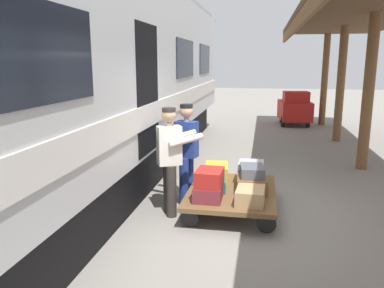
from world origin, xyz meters
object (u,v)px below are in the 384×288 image
suitcase_red_plastic (209,178)px  porter_in_overalls (185,150)px  suitcase_burgundy_valise (208,193)px  suitcase_brown_leather (252,184)px  train_car (59,82)px  suitcase_slate_roller (252,171)px  suitcase_yellow_case (217,172)px  suitcase_gray_aluminum (251,167)px  suitcase_teal_softside (213,183)px  luggage_cart (232,193)px  suitcase_tan_vintage (250,195)px  baggage_tug (295,109)px  porter_by_door (171,158)px  suitcase_cream_canvas (252,177)px

suitcase_red_plastic → porter_in_overalls: porter_in_overalls is taller
suitcase_burgundy_valise → suitcase_brown_leather: suitcase_brown_leather is taller
train_car → suitcase_slate_roller: bearing=-177.1°
suitcase_yellow_case → suitcase_gray_aluminum: size_ratio=1.26×
suitcase_teal_softside → suitcase_red_plastic: 0.56m
luggage_cart → suitcase_tan_vintage: size_ratio=3.25×
suitcase_brown_leather → porter_in_overalls: size_ratio=0.34×
suitcase_teal_softside → suitcase_yellow_case: bearing=-90.0°
baggage_tug → suitcase_burgundy_valise: bearing=78.6°
suitcase_slate_roller → porter_by_door: size_ratio=0.29×
suitcase_slate_roller → porter_in_overalls: bearing=-8.7°
suitcase_burgundy_valise → suitcase_cream_canvas: size_ratio=0.98×
suitcase_teal_softside → baggage_tug: bearing=-102.1°
suitcase_brown_leather → suitcase_slate_roller: 0.21m
baggage_tug → suitcase_slate_roller: bearing=81.7°
suitcase_tan_vintage → suitcase_gray_aluminum: 1.01m
suitcase_red_plastic → baggage_tug: size_ratio=0.28×
suitcase_slate_roller → suitcase_gray_aluminum: suitcase_slate_roller is taller
suitcase_red_plastic → porter_by_door: size_ratio=0.29×
porter_by_door → suitcase_teal_softside: bearing=-152.5°
suitcase_burgundy_valise → suitcase_gray_aluminum: suitcase_gray_aluminum is taller
suitcase_burgundy_valise → suitcase_tan_vintage: bearing=180.0°
luggage_cart → suitcase_burgundy_valise: suitcase_burgundy_valise is taller
suitcase_gray_aluminum → porter_by_door: size_ratio=0.27×
porter_by_door → suitcase_tan_vintage: bearing=171.1°
suitcase_teal_softside → baggage_tug: size_ratio=0.29×
suitcase_yellow_case → suitcase_tan_vintage: 1.21m
suitcase_cream_canvas → porter_by_door: 1.58m
luggage_cart → train_car: bearing=2.5°
suitcase_yellow_case → suitcase_tan_vintage: size_ratio=1.01×
luggage_cart → suitcase_burgundy_valise: 0.62m
luggage_cart → baggage_tug: (-1.64, -9.15, 0.33)m
suitcase_gray_aluminum → baggage_tug: 8.77m
suitcase_tan_vintage → porter_in_overalls: 1.41m
suitcase_tan_vintage → baggage_tug: bearing=-97.8°
train_car → suitcase_burgundy_valise: (-2.52, 0.39, -1.60)m
suitcase_tan_vintage → suitcase_burgundy_valise: bearing=0.0°
suitcase_yellow_case → suitcase_burgundy_valise: bearing=90.0°
suitcase_burgundy_valise → suitcase_yellow_case: bearing=-90.0°
suitcase_teal_softside → suitcase_gray_aluminum: 0.79m
suitcase_teal_softside → porter_in_overalls: size_ratio=0.31×
porter_in_overalls → suitcase_slate_roller: bearing=171.3°
suitcase_cream_canvas → suitcase_yellow_case: bearing=0.0°
train_car → suitcase_teal_softside: 2.99m
luggage_cart → suitcase_teal_softside: suitcase_teal_softside is taller
suitcase_brown_leather → suitcase_cream_canvas: bearing=-90.0°
suitcase_red_plastic → baggage_tug: baggage_tug is taller
porter_in_overalls → porter_by_door: same height
suitcase_red_plastic → porter_in_overalls: size_ratio=0.29×
train_car → suitcase_slate_roller: train_car is taller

